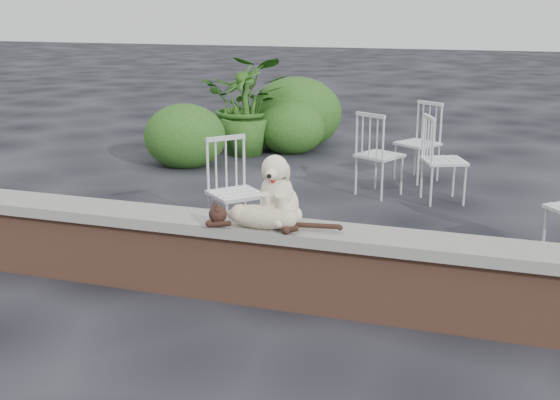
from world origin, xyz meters
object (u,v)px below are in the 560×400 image
(chair_a, at_px, (236,192))
(chair_e, at_px, (444,159))
(chair_c, at_px, (380,154))
(potted_plant_b, at_px, (245,110))
(cat, at_px, (261,215))
(dog, at_px, (279,187))
(chair_b, at_px, (418,142))
(potted_plant_a, at_px, (247,103))

(chair_a, bearing_deg, chair_e, 1.93)
(chair_c, relative_size, chair_a, 1.00)
(chair_a, distance_m, potted_plant_b, 3.82)
(chair_e, bearing_deg, chair_c, 62.22)
(chair_c, bearing_deg, chair_a, 92.43)
(chair_c, distance_m, chair_e, 0.71)
(chair_e, relative_size, potted_plant_b, 0.74)
(chair_a, bearing_deg, potted_plant_b, 61.63)
(cat, xyz_separation_m, potted_plant_b, (-1.97, 4.80, -0.04))
(chair_c, bearing_deg, dog, 114.00)
(dog, relative_size, chair_b, 0.55)
(cat, xyz_separation_m, chair_e, (0.94, 3.16, -0.20))
(chair_c, bearing_deg, potted_plant_b, -8.72)
(dog, distance_m, cat, 0.24)
(chair_a, bearing_deg, potted_plant_a, 61.14)
(cat, relative_size, chair_a, 1.17)
(dog, height_order, chair_a, dog)
(chair_b, bearing_deg, chair_c, -77.09)
(dog, relative_size, chair_a, 0.55)
(cat, bearing_deg, potted_plant_b, 109.71)
(chair_e, distance_m, potted_plant_a, 3.58)
(potted_plant_a, height_order, potted_plant_b, potted_plant_a)
(potted_plant_b, bearing_deg, chair_e, -29.44)
(chair_c, relative_size, chair_b, 1.00)
(chair_c, height_order, chair_e, same)
(chair_e, bearing_deg, dog, 141.04)
(cat, bearing_deg, chair_c, 83.15)
(chair_a, height_order, potted_plant_a, potted_plant_a)
(dog, relative_size, chair_e, 0.55)
(chair_a, xyz_separation_m, potted_plant_b, (-1.30, 3.59, 0.16))
(dog, height_order, chair_b, dog)
(dog, bearing_deg, chair_c, 84.43)
(dog, distance_m, chair_a, 1.36)
(dog, height_order, chair_e, dog)
(chair_e, bearing_deg, potted_plant_b, 37.59)
(chair_e, height_order, potted_plant_b, potted_plant_b)
(dog, bearing_deg, chair_e, 71.38)
(cat, height_order, chair_e, chair_e)
(chair_c, xyz_separation_m, chair_e, (0.70, -0.06, 0.00))
(dog, distance_m, potted_plant_a, 5.40)
(chair_a, height_order, potted_plant_b, potted_plant_b)
(dog, bearing_deg, chair_b, 80.49)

